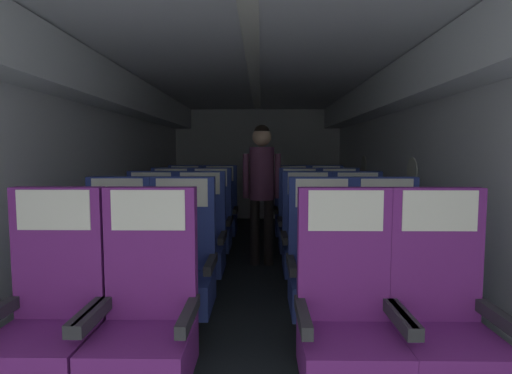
{
  "coord_description": "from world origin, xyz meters",
  "views": [
    {
      "loc": [
        0.08,
        -0.23,
        1.29
      ],
      "look_at": [
        0.02,
        3.62,
        0.96
      ],
      "focal_mm": 28.21,
      "sensor_mm": 36.0,
      "label": 1
    }
  ],
  "objects_px": {
    "seat_b_right_window": "(322,272)",
    "seat_d_right_window": "(300,226)",
    "seat_c_right_aisle": "(359,244)",
    "seat_c_right_window": "(308,243)",
    "seat_b_left_aisle": "(181,271)",
    "seat_e_left_window": "(184,214)",
    "seat_a_right_window": "(347,325)",
    "seat_e_left_aisle": "(219,214)",
    "seat_e_right_aisle": "(327,215)",
    "seat_a_left_aisle": "(146,324)",
    "seat_a_right_aisle": "(443,325)",
    "seat_c_left_window": "(150,243)",
    "seat_d_right_aisle": "(340,226)",
    "seat_d_left_window": "(170,226)",
    "seat_a_left_window": "(49,323)",
    "seat_b_right_aisle": "(389,272)",
    "flight_attendant": "(262,179)",
    "seat_c_left_aisle": "(199,243)",
    "seat_e_right_window": "(292,214)",
    "seat_d_left_aisle": "(210,226)",
    "seat_b_left_window": "(115,271)"
  },
  "relations": [
    {
      "from": "seat_a_left_aisle",
      "to": "seat_e_right_aisle",
      "type": "bearing_deg",
      "value": 67.42
    },
    {
      "from": "seat_c_right_aisle",
      "to": "seat_c_right_window",
      "type": "relative_size",
      "value": 1.0
    },
    {
      "from": "seat_a_right_aisle",
      "to": "seat_e_left_window",
      "type": "distance_m",
      "value": 3.93
    },
    {
      "from": "seat_b_right_window",
      "to": "seat_d_right_window",
      "type": "relative_size",
      "value": 1.0
    },
    {
      "from": "seat_e_right_window",
      "to": "seat_c_right_window",
      "type": "bearing_deg",
      "value": -89.55
    },
    {
      "from": "seat_d_left_window",
      "to": "seat_d_left_aisle",
      "type": "relative_size",
      "value": 1.0
    },
    {
      "from": "seat_b_right_aisle",
      "to": "seat_c_right_window",
      "type": "relative_size",
      "value": 1.0
    },
    {
      "from": "seat_d_left_aisle",
      "to": "seat_c_right_window",
      "type": "bearing_deg",
      "value": -40.35
    },
    {
      "from": "seat_c_left_window",
      "to": "flight_attendant",
      "type": "relative_size",
      "value": 0.7
    },
    {
      "from": "seat_a_left_aisle",
      "to": "seat_a_right_window",
      "type": "relative_size",
      "value": 1.0
    },
    {
      "from": "seat_a_right_aisle",
      "to": "seat_c_left_aisle",
      "type": "xyz_separation_m",
      "value": [
        -1.44,
        1.72,
        0.0
      ]
    },
    {
      "from": "seat_a_left_aisle",
      "to": "seat_e_left_aisle",
      "type": "distance_m",
      "value": 3.43
    },
    {
      "from": "flight_attendant",
      "to": "seat_b_right_window",
      "type": "bearing_deg",
      "value": 123.37
    },
    {
      "from": "seat_a_left_window",
      "to": "seat_b_right_window",
      "type": "xyz_separation_m",
      "value": [
        1.45,
        0.85,
        0.0
      ]
    },
    {
      "from": "seat_c_left_window",
      "to": "seat_d_right_aisle",
      "type": "bearing_deg",
      "value": 24.48
    },
    {
      "from": "seat_d_right_window",
      "to": "seat_e_right_aisle",
      "type": "xyz_separation_m",
      "value": [
        0.44,
        0.86,
        0.0
      ]
    },
    {
      "from": "flight_attendant",
      "to": "seat_d_right_aisle",
      "type": "bearing_deg",
      "value": -166.09
    },
    {
      "from": "seat_e_left_window",
      "to": "seat_e_right_aisle",
      "type": "relative_size",
      "value": 1.0
    },
    {
      "from": "seat_c_left_aisle",
      "to": "seat_d_right_window",
      "type": "relative_size",
      "value": 1.0
    },
    {
      "from": "seat_a_right_aisle",
      "to": "seat_b_right_window",
      "type": "distance_m",
      "value": 0.96
    },
    {
      "from": "seat_d_right_window",
      "to": "seat_e_left_aisle",
      "type": "relative_size",
      "value": 1.0
    },
    {
      "from": "seat_b_left_aisle",
      "to": "seat_e_left_window",
      "type": "relative_size",
      "value": 1.0
    },
    {
      "from": "seat_a_right_window",
      "to": "seat_e_left_aisle",
      "type": "relative_size",
      "value": 1.0
    },
    {
      "from": "seat_c_right_aisle",
      "to": "seat_a_right_aisle",
      "type": "bearing_deg",
      "value": -90.26
    },
    {
      "from": "seat_d_left_window",
      "to": "seat_e_right_window",
      "type": "height_order",
      "value": "same"
    },
    {
      "from": "seat_a_left_window",
      "to": "flight_attendant",
      "type": "height_order",
      "value": "flight_attendant"
    },
    {
      "from": "seat_d_left_window",
      "to": "seat_e_right_window",
      "type": "bearing_deg",
      "value": 30.95
    },
    {
      "from": "seat_e_left_window",
      "to": "seat_e_left_aisle",
      "type": "bearing_deg",
      "value": -0.45
    },
    {
      "from": "seat_c_left_aisle",
      "to": "seat_e_left_window",
      "type": "height_order",
      "value": "same"
    },
    {
      "from": "seat_a_right_aisle",
      "to": "seat_d_right_aisle",
      "type": "relative_size",
      "value": 1.0
    },
    {
      "from": "seat_c_right_aisle",
      "to": "seat_e_left_aisle",
      "type": "bearing_deg",
      "value": 129.96
    },
    {
      "from": "seat_d_right_aisle",
      "to": "seat_a_right_aisle",
      "type": "bearing_deg",
      "value": -90.18
    },
    {
      "from": "seat_d_left_aisle",
      "to": "seat_e_left_aisle",
      "type": "relative_size",
      "value": 1.0
    },
    {
      "from": "seat_d_right_window",
      "to": "seat_e_left_aisle",
      "type": "bearing_deg",
      "value": 138.8
    },
    {
      "from": "seat_a_left_aisle",
      "to": "seat_b_left_aisle",
      "type": "distance_m",
      "value": 0.87
    },
    {
      "from": "seat_a_right_aisle",
      "to": "seat_e_right_aisle",
      "type": "relative_size",
      "value": 1.0
    },
    {
      "from": "seat_b_left_window",
      "to": "seat_b_right_window",
      "type": "distance_m",
      "value": 1.44
    },
    {
      "from": "seat_e_left_window",
      "to": "seat_e_left_aisle",
      "type": "relative_size",
      "value": 1.0
    },
    {
      "from": "seat_d_left_aisle",
      "to": "seat_e_right_window",
      "type": "distance_m",
      "value": 1.3
    },
    {
      "from": "seat_c_right_window",
      "to": "seat_d_right_window",
      "type": "distance_m",
      "value": 0.84
    },
    {
      "from": "seat_c_right_aisle",
      "to": "seat_c_right_window",
      "type": "xyz_separation_m",
      "value": [
        -0.45,
        0.02,
        0.0
      ]
    },
    {
      "from": "seat_a_right_window",
      "to": "seat_b_right_aisle",
      "type": "height_order",
      "value": "same"
    },
    {
      "from": "seat_b_left_window",
      "to": "seat_c_left_window",
      "type": "relative_size",
      "value": 1.0
    },
    {
      "from": "seat_b_right_window",
      "to": "seat_a_left_window",
      "type": "bearing_deg",
      "value": -149.63
    },
    {
      "from": "seat_d_left_window",
      "to": "seat_d_left_aisle",
      "type": "xyz_separation_m",
      "value": [
        0.45,
        0.0,
        0.0
      ]
    },
    {
      "from": "seat_a_left_window",
      "to": "seat_d_right_window",
      "type": "relative_size",
      "value": 1.0
    },
    {
      "from": "seat_d_left_aisle",
      "to": "seat_d_left_window",
      "type": "bearing_deg",
      "value": -179.47
    },
    {
      "from": "seat_c_left_aisle",
      "to": "seat_a_right_aisle",
      "type": "bearing_deg",
      "value": -50.16
    },
    {
      "from": "seat_a_left_window",
      "to": "seat_d_left_window",
      "type": "relative_size",
      "value": 1.0
    },
    {
      "from": "seat_d_left_window",
      "to": "seat_d_right_aisle",
      "type": "relative_size",
      "value": 1.0
    }
  ]
}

